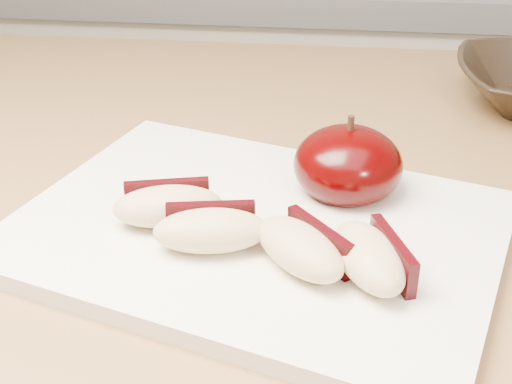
# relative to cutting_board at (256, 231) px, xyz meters

# --- Properties ---
(back_cabinet) EXTENTS (2.40, 0.62, 0.94)m
(back_cabinet) POSITION_rel_cutting_board_xyz_m (-0.02, 0.82, -0.44)
(back_cabinet) COLOR silver
(back_cabinet) RESTS_ON ground
(cutting_board) EXTENTS (0.39, 0.33, 0.01)m
(cutting_board) POSITION_rel_cutting_board_xyz_m (0.00, 0.00, 0.00)
(cutting_board) COLOR white
(cutting_board) RESTS_ON island_counter
(apple_half) EXTENTS (0.08, 0.08, 0.07)m
(apple_half) POSITION_rel_cutting_board_xyz_m (0.06, 0.06, 0.03)
(apple_half) COLOR black
(apple_half) RESTS_ON cutting_board
(apple_wedge_a) EXTENTS (0.08, 0.05, 0.03)m
(apple_wedge_a) POSITION_rel_cutting_board_xyz_m (-0.06, -0.01, 0.02)
(apple_wedge_a) COLOR tan
(apple_wedge_a) RESTS_ON cutting_board
(apple_wedge_b) EXTENTS (0.08, 0.05, 0.03)m
(apple_wedge_b) POSITION_rel_cutting_board_xyz_m (-0.03, -0.03, 0.02)
(apple_wedge_b) COLOR tan
(apple_wedge_b) RESTS_ON cutting_board
(apple_wedge_c) EXTENTS (0.08, 0.08, 0.03)m
(apple_wedge_c) POSITION_rel_cutting_board_xyz_m (0.03, -0.05, 0.02)
(apple_wedge_c) COLOR tan
(apple_wedge_c) RESTS_ON cutting_board
(apple_wedge_d) EXTENTS (0.06, 0.08, 0.03)m
(apple_wedge_d) POSITION_rel_cutting_board_xyz_m (0.08, -0.05, 0.02)
(apple_wedge_d) COLOR tan
(apple_wedge_d) RESTS_ON cutting_board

